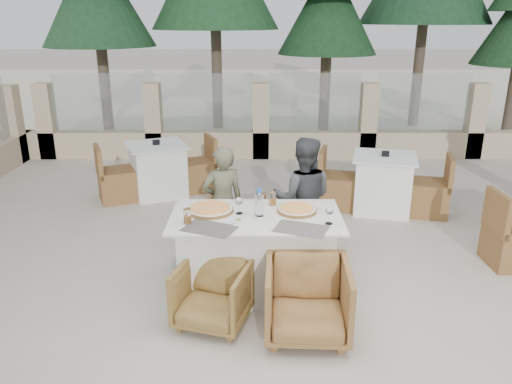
{
  "coord_description": "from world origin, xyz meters",
  "views": [
    {
      "loc": [
        -0.11,
        -4.42,
        2.51
      ],
      "look_at": [
        -0.1,
        0.2,
        0.9
      ],
      "focal_mm": 35.0,
      "sensor_mm": 36.0,
      "label": 1
    }
  ],
  "objects_px": {
    "armchair_near_left": "(213,294)",
    "bg_table_a": "(158,170)",
    "beer_glass_right": "(273,199)",
    "wine_glass_centre": "(239,204)",
    "pizza_left": "(210,209)",
    "wine_glass_corner": "(329,214)",
    "diner_left": "(223,203)",
    "bg_table_b": "(383,184)",
    "olive_dish": "(238,221)",
    "armchair_far_right": "(308,231)",
    "dining_table": "(256,253)",
    "armchair_near_right": "(307,300)",
    "diner_right": "(303,199)",
    "pizza_right": "(297,209)",
    "water_bottle": "(259,203)",
    "beer_glass_left": "(187,216)",
    "armchair_far_left": "(235,223)"
  },
  "relations": [
    {
      "from": "water_bottle",
      "to": "olive_dish",
      "type": "bearing_deg",
      "value": -136.19
    },
    {
      "from": "wine_glass_centre",
      "to": "bg_table_b",
      "type": "height_order",
      "value": "wine_glass_centre"
    },
    {
      "from": "beer_glass_right",
      "to": "diner_right",
      "type": "distance_m",
      "value": 0.57
    },
    {
      "from": "pizza_right",
      "to": "wine_glass_centre",
      "type": "relative_size",
      "value": 2.04
    },
    {
      "from": "water_bottle",
      "to": "bg_table_b",
      "type": "height_order",
      "value": "water_bottle"
    },
    {
      "from": "armchair_far_right",
      "to": "wine_glass_centre",
      "type": "bearing_deg",
      "value": 49.56
    },
    {
      "from": "armchair_far_right",
      "to": "diner_left",
      "type": "relative_size",
      "value": 0.48
    },
    {
      "from": "water_bottle",
      "to": "diner_left",
      "type": "distance_m",
      "value": 0.87
    },
    {
      "from": "diner_right",
      "to": "armchair_far_right",
      "type": "bearing_deg",
      "value": -134.59
    },
    {
      "from": "armchair_near_left",
      "to": "bg_table_a",
      "type": "height_order",
      "value": "bg_table_a"
    },
    {
      "from": "water_bottle",
      "to": "wine_glass_centre",
      "type": "xyz_separation_m",
      "value": [
        -0.19,
        0.06,
        -0.04
      ]
    },
    {
      "from": "beer_glass_right",
      "to": "bg_table_b",
      "type": "bearing_deg",
      "value": 49.54
    },
    {
      "from": "diner_left",
      "to": "bg_table_a",
      "type": "distance_m",
      "value": 2.33
    },
    {
      "from": "armchair_far_right",
      "to": "dining_table",
      "type": "bearing_deg",
      "value": 58.37
    },
    {
      "from": "wine_glass_centre",
      "to": "beer_glass_right",
      "type": "relative_size",
      "value": 1.37
    },
    {
      "from": "armchair_near_left",
      "to": "beer_glass_left",
      "type": "bearing_deg",
      "value": 138.14
    },
    {
      "from": "wine_glass_corner",
      "to": "armchair_far_left",
      "type": "height_order",
      "value": "wine_glass_corner"
    },
    {
      "from": "armchair_far_right",
      "to": "armchair_near_left",
      "type": "xyz_separation_m",
      "value": [
        -0.95,
        -1.35,
        0.0
      ]
    },
    {
      "from": "dining_table",
      "to": "wine_glass_centre",
      "type": "distance_m",
      "value": 0.51
    },
    {
      "from": "diner_left",
      "to": "bg_table_a",
      "type": "height_order",
      "value": "diner_left"
    },
    {
      "from": "wine_glass_centre",
      "to": "diner_left",
      "type": "distance_m",
      "value": 0.75
    },
    {
      "from": "pizza_right",
      "to": "diner_left",
      "type": "height_order",
      "value": "diner_left"
    },
    {
      "from": "armchair_far_right",
      "to": "armchair_near_right",
      "type": "height_order",
      "value": "armchair_near_right"
    },
    {
      "from": "armchair_near_right",
      "to": "diner_right",
      "type": "height_order",
      "value": "diner_right"
    },
    {
      "from": "armchair_far_left",
      "to": "armchair_near_left",
      "type": "distance_m",
      "value": 1.51
    },
    {
      "from": "olive_dish",
      "to": "bg_table_b",
      "type": "distance_m",
      "value": 3.01
    },
    {
      "from": "pizza_right",
      "to": "wine_glass_corner",
      "type": "xyz_separation_m",
      "value": [
        0.26,
        -0.29,
        0.07
      ]
    },
    {
      "from": "pizza_left",
      "to": "wine_glass_corner",
      "type": "bearing_deg",
      "value": -15.63
    },
    {
      "from": "wine_glass_corner",
      "to": "water_bottle",
      "type": "bearing_deg",
      "value": 162.65
    },
    {
      "from": "pizza_left",
      "to": "beer_glass_left",
      "type": "xyz_separation_m",
      "value": [
        -0.18,
        -0.29,
        0.04
      ]
    },
    {
      "from": "bg_table_b",
      "to": "armchair_near_left",
      "type": "bearing_deg",
      "value": -114.37
    },
    {
      "from": "wine_glass_corner",
      "to": "armchair_far_right",
      "type": "distance_m",
      "value": 1.14
    },
    {
      "from": "olive_dish",
      "to": "armchair_far_left",
      "type": "bearing_deg",
      "value": 94.17
    },
    {
      "from": "olive_dish",
      "to": "armchair_far_right",
      "type": "xyz_separation_m",
      "value": [
        0.74,
        0.96,
        -0.52
      ]
    },
    {
      "from": "pizza_right",
      "to": "beer_glass_right",
      "type": "height_order",
      "value": "beer_glass_right"
    },
    {
      "from": "armchair_near_left",
      "to": "pizza_right",
      "type": "bearing_deg",
      "value": 57.9
    },
    {
      "from": "wine_glass_corner",
      "to": "beer_glass_left",
      "type": "bearing_deg",
      "value": 179.21
    },
    {
      "from": "beer_glass_right",
      "to": "armchair_near_left",
      "type": "height_order",
      "value": "beer_glass_right"
    },
    {
      "from": "wine_glass_centre",
      "to": "diner_left",
      "type": "relative_size",
      "value": 0.15
    },
    {
      "from": "dining_table",
      "to": "water_bottle",
      "type": "height_order",
      "value": "water_bottle"
    },
    {
      "from": "wine_glass_corner",
      "to": "diner_right",
      "type": "bearing_deg",
      "value": 99.18
    },
    {
      "from": "beer_glass_right",
      "to": "bg_table_b",
      "type": "relative_size",
      "value": 0.08
    },
    {
      "from": "wine_glass_corner",
      "to": "armchair_near_left",
      "type": "bearing_deg",
      "value": -159.8
    },
    {
      "from": "water_bottle",
      "to": "pizza_left",
      "type": "bearing_deg",
      "value": 166.72
    },
    {
      "from": "pizza_left",
      "to": "bg_table_a",
      "type": "height_order",
      "value": "pizza_left"
    },
    {
      "from": "pizza_right",
      "to": "beer_glass_right",
      "type": "xyz_separation_m",
      "value": [
        -0.22,
        0.18,
        0.04
      ]
    },
    {
      "from": "dining_table",
      "to": "beer_glass_right",
      "type": "xyz_separation_m",
      "value": [
        0.16,
        0.28,
        0.45
      ]
    },
    {
      "from": "beer_glass_right",
      "to": "wine_glass_centre",
      "type": "bearing_deg",
      "value": -144.44
    },
    {
      "from": "wine_glass_centre",
      "to": "beer_glass_left",
      "type": "height_order",
      "value": "wine_glass_centre"
    },
    {
      "from": "diner_right",
      "to": "wine_glass_centre",
      "type": "bearing_deg",
      "value": 50.59
    }
  ]
}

